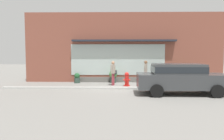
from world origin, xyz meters
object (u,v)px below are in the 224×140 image
(fire_hydrant, at_px, (127,79))
(parked_car_dark_gray, at_px, (180,77))
(potted_plant_corner_tall, at_px, (160,79))
(pedestrian_passerby, at_px, (146,71))
(potted_plant_doorstep, at_px, (77,78))
(potted_plant_near_hydrant, at_px, (181,74))
(pedestrian_with_handbag, at_px, (113,72))
(potted_plant_by_entrance, at_px, (113,76))

(fire_hydrant, bearing_deg, parked_car_dark_gray, -47.65)
(parked_car_dark_gray, distance_m, potted_plant_corner_tall, 4.48)
(pedestrian_passerby, relative_size, parked_car_dark_gray, 0.36)
(pedestrian_passerby, distance_m, parked_car_dark_gray, 3.42)
(potted_plant_doorstep, xyz_separation_m, potted_plant_near_hydrant, (7.20, 0.30, 0.29))
(pedestrian_with_handbag, height_order, potted_plant_corner_tall, pedestrian_with_handbag)
(potted_plant_corner_tall, relative_size, potted_plant_near_hydrant, 0.47)
(potted_plant_doorstep, bearing_deg, pedestrian_passerby, -12.04)
(parked_car_dark_gray, height_order, potted_plant_near_hydrant, parked_car_dark_gray)
(fire_hydrant, distance_m, potted_plant_near_hydrant, 4.20)
(fire_hydrant, height_order, potted_plant_near_hydrant, potted_plant_near_hydrant)
(potted_plant_corner_tall, bearing_deg, fire_hydrant, -145.10)
(fire_hydrant, xyz_separation_m, potted_plant_doorstep, (-3.36, 1.39, -0.08))
(pedestrian_passerby, bearing_deg, potted_plant_by_entrance, 68.54)
(fire_hydrant, bearing_deg, pedestrian_with_handbag, 159.24)
(pedestrian_passerby, xyz_separation_m, potted_plant_doorstep, (-4.58, 0.98, -0.58))
(potted_plant_near_hydrant, bearing_deg, pedestrian_passerby, -154.10)
(pedestrian_with_handbag, relative_size, potted_plant_by_entrance, 1.76)
(fire_hydrant, bearing_deg, potted_plant_near_hydrant, 23.65)
(parked_car_dark_gray, bearing_deg, fire_hydrant, 133.93)
(potted_plant_doorstep, height_order, potted_plant_corner_tall, potted_plant_doorstep)
(parked_car_dark_gray, bearing_deg, potted_plant_by_entrance, 129.54)
(potted_plant_corner_tall, xyz_separation_m, potted_plant_by_entrance, (-3.30, -0.11, 0.21))
(parked_car_dark_gray, height_order, potted_plant_corner_tall, parked_car_dark_gray)
(pedestrian_with_handbag, xyz_separation_m, potted_plant_corner_tall, (3.27, 1.37, -0.60))
(potted_plant_by_entrance, height_order, potted_plant_near_hydrant, potted_plant_near_hydrant)
(pedestrian_with_handbag, bearing_deg, fire_hydrant, -85.63)
(parked_car_dark_gray, relative_size, potted_plant_by_entrance, 5.05)
(fire_hydrant, distance_m, potted_plant_doorstep, 3.63)
(pedestrian_passerby, height_order, potted_plant_corner_tall, pedestrian_passerby)
(potted_plant_doorstep, bearing_deg, potted_plant_near_hydrant, 2.36)
(pedestrian_passerby, xyz_separation_m, potted_plant_near_hydrant, (2.62, 1.27, -0.29))
(potted_plant_near_hydrant, bearing_deg, potted_plant_doorstep, -177.64)
(pedestrian_with_handbag, xyz_separation_m, parked_car_dark_gray, (3.36, -3.08, -0.02))
(fire_hydrant, relative_size, potted_plant_corner_tall, 1.65)
(pedestrian_passerby, bearing_deg, potted_plant_near_hydrant, -56.38)
(parked_car_dark_gray, height_order, potted_plant_doorstep, parked_car_dark_gray)
(pedestrian_passerby, xyz_separation_m, potted_plant_corner_tall, (1.20, 1.28, -0.64))
(pedestrian_with_handbag, relative_size, pedestrian_passerby, 0.97)
(parked_car_dark_gray, bearing_deg, pedestrian_passerby, 113.68)
(pedestrian_with_handbag, xyz_separation_m, pedestrian_passerby, (2.08, 0.09, 0.04))
(potted_plant_corner_tall, height_order, potted_plant_near_hydrant, potted_plant_near_hydrant)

